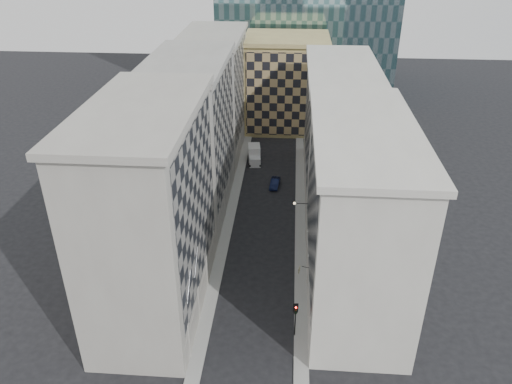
% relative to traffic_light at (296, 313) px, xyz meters
% --- Properties ---
extents(ground, '(260.00, 260.00, 0.00)m').
position_rel_traffic_light_xyz_m(ground, '(-4.55, -6.40, -3.15)').
color(ground, black).
rests_on(ground, ground).
extents(sidewalk_west, '(1.50, 100.00, 0.15)m').
position_rel_traffic_light_xyz_m(sidewalk_west, '(-9.80, 23.60, -3.08)').
color(sidewalk_west, gray).
rests_on(sidewalk_west, ground).
extents(sidewalk_east, '(1.50, 100.00, 0.15)m').
position_rel_traffic_light_xyz_m(sidewalk_east, '(0.70, 23.60, -3.08)').
color(sidewalk_east, gray).
rests_on(sidewalk_east, ground).
extents(bldg_left_a, '(10.80, 22.80, 23.70)m').
position_rel_traffic_light_xyz_m(bldg_left_a, '(-15.43, 4.60, 8.67)').
color(bldg_left_a, gray).
rests_on(bldg_left_a, ground).
extents(bldg_left_b, '(10.80, 22.80, 22.70)m').
position_rel_traffic_light_xyz_m(bldg_left_b, '(-15.43, 26.60, 8.17)').
color(bldg_left_b, gray).
rests_on(bldg_left_b, ground).
extents(bldg_left_c, '(10.80, 22.80, 21.70)m').
position_rel_traffic_light_xyz_m(bldg_left_c, '(-15.43, 48.60, 7.67)').
color(bldg_left_c, gray).
rests_on(bldg_left_c, ground).
extents(bldg_right_a, '(10.80, 26.80, 20.70)m').
position_rel_traffic_light_xyz_m(bldg_right_a, '(6.33, 8.60, 7.17)').
color(bldg_right_a, '#BAB5AA').
rests_on(bldg_right_a, ground).
extents(bldg_right_b, '(10.80, 28.80, 19.70)m').
position_rel_traffic_light_xyz_m(bldg_right_b, '(6.34, 35.60, 6.69)').
color(bldg_right_b, '#BAB5AA').
rests_on(bldg_right_b, ground).
extents(tan_block, '(16.80, 14.80, 18.80)m').
position_rel_traffic_light_xyz_m(tan_block, '(-2.55, 61.49, 6.28)').
color(tan_block, tan).
rests_on(tan_block, ground).
extents(flagpoles_left, '(0.10, 6.33, 2.33)m').
position_rel_traffic_light_xyz_m(flagpoles_left, '(-10.45, -0.40, 4.85)').
color(flagpoles_left, gray).
rests_on(flagpoles_left, ground).
extents(bracket_lamp, '(1.98, 0.36, 0.36)m').
position_rel_traffic_light_xyz_m(bracket_lamp, '(-0.17, 17.60, 3.05)').
color(bracket_lamp, black).
rests_on(bracket_lamp, ground).
extents(traffic_light, '(0.53, 0.46, 4.19)m').
position_rel_traffic_light_xyz_m(traffic_light, '(0.00, 0.00, 0.00)').
color(traffic_light, black).
rests_on(traffic_light, sidewalk_east).
extents(box_truck, '(2.70, 5.38, 2.83)m').
position_rel_traffic_light_xyz_m(box_truck, '(-7.64, 43.20, -1.92)').
color(box_truck, silver).
rests_on(box_truck, ground).
extents(dark_car, '(1.75, 4.11, 1.32)m').
position_rel_traffic_light_xyz_m(dark_car, '(-3.48, 33.65, -2.49)').
color(dark_car, black).
rests_on(dark_car, ground).
extents(shop_sign, '(1.23, 0.71, 0.80)m').
position_rel_traffic_light_xyz_m(shop_sign, '(0.41, 6.55, 0.68)').
color(shop_sign, black).
rests_on(shop_sign, ground).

